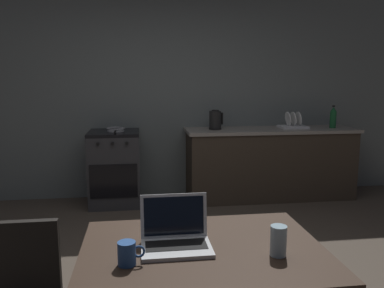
% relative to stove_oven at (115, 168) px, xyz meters
% --- Properties ---
extents(back_wall, '(6.40, 0.10, 2.66)m').
position_rel_stove_oven_xyz_m(back_wall, '(0.93, 0.35, 0.88)').
color(back_wall, slate).
rests_on(back_wall, ground_plane).
extents(kitchen_counter, '(2.16, 0.64, 0.90)m').
position_rel_stove_oven_xyz_m(kitchen_counter, '(1.96, 0.00, 0.00)').
color(kitchen_counter, '#382D23').
rests_on(kitchen_counter, ground_plane).
extents(stove_oven, '(0.60, 0.62, 0.90)m').
position_rel_stove_oven_xyz_m(stove_oven, '(0.00, 0.00, 0.00)').
color(stove_oven, '#2D2D30').
rests_on(stove_oven, ground_plane).
extents(dining_table, '(1.12, 0.82, 0.74)m').
position_rel_stove_oven_xyz_m(dining_table, '(0.58, -3.03, 0.21)').
color(dining_table, '#332319').
rests_on(dining_table, ground_plane).
extents(laptop, '(0.32, 0.25, 0.23)m').
position_rel_stove_oven_xyz_m(laptop, '(0.46, -3.00, 0.34)').
color(laptop, silver).
rests_on(laptop, dining_table).
extents(electric_kettle, '(0.18, 0.15, 0.24)m').
position_rel_stove_oven_xyz_m(electric_kettle, '(1.24, 0.00, 0.57)').
color(electric_kettle, black).
rests_on(electric_kettle, kitchen_counter).
extents(bottle, '(0.08, 0.08, 0.29)m').
position_rel_stove_oven_xyz_m(bottle, '(2.76, -0.05, 0.59)').
color(bottle, '#19592D').
rests_on(bottle, kitchen_counter).
extents(frying_pan, '(0.22, 0.39, 0.05)m').
position_rel_stove_oven_xyz_m(frying_pan, '(0.03, -0.03, 0.47)').
color(frying_pan, gray).
rests_on(frying_pan, stove_oven).
extents(coffee_mug, '(0.12, 0.08, 0.10)m').
position_rel_stove_oven_xyz_m(coffee_mug, '(0.24, -3.15, 0.34)').
color(coffee_mug, '#264C8C').
rests_on(coffee_mug, dining_table).
extents(drinking_glass, '(0.07, 0.07, 0.14)m').
position_rel_stove_oven_xyz_m(drinking_glass, '(0.90, -3.15, 0.36)').
color(drinking_glass, '#99B7C6').
rests_on(drinking_glass, dining_table).
extents(dish_rack, '(0.34, 0.26, 0.21)m').
position_rel_stove_oven_xyz_m(dish_rack, '(2.25, 0.00, 0.50)').
color(dish_rack, silver).
rests_on(dish_rack, kitchen_counter).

